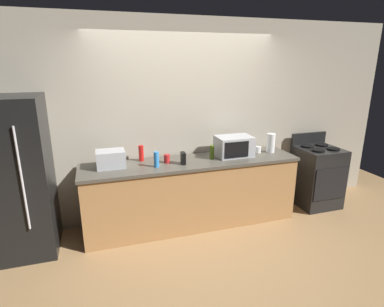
# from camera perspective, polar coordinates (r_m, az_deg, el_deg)

# --- Properties ---
(ground_plane) EXTENTS (8.00, 8.00, 0.00)m
(ground_plane) POSITION_cam_1_polar(r_m,az_deg,el_deg) (4.07, 1.76, -15.18)
(ground_plane) COLOR #A87F51
(back_wall) EXTENTS (6.40, 0.10, 2.70)m
(back_wall) POSITION_cam_1_polar(r_m,az_deg,el_deg) (4.31, -1.66, 5.95)
(back_wall) COLOR #B2A893
(back_wall) RESTS_ON ground_plane
(counter_run) EXTENTS (2.84, 0.64, 0.90)m
(counter_run) POSITION_cam_1_polar(r_m,az_deg,el_deg) (4.20, 0.00, -7.19)
(counter_run) COLOR #B27F4C
(counter_run) RESTS_ON ground_plane
(refrigerator) EXTENTS (0.72, 0.73, 1.80)m
(refrigerator) POSITION_cam_1_polar(r_m,az_deg,el_deg) (3.97, -29.56, -3.93)
(refrigerator) COLOR black
(refrigerator) RESTS_ON ground_plane
(stove_range) EXTENTS (0.60, 0.61, 1.08)m
(stove_range) POSITION_cam_1_polar(r_m,az_deg,el_deg) (5.12, 21.90, -3.85)
(stove_range) COLOR black
(stove_range) RESTS_ON ground_plane
(microwave) EXTENTS (0.48, 0.35, 0.27)m
(microwave) POSITION_cam_1_polar(r_m,az_deg,el_deg) (4.26, 7.70, 1.34)
(microwave) COLOR #B7BABF
(microwave) RESTS_ON counter_run
(toaster_oven) EXTENTS (0.34, 0.26, 0.21)m
(toaster_oven) POSITION_cam_1_polar(r_m,az_deg,el_deg) (3.90, -14.66, -0.98)
(toaster_oven) COLOR #B7BABF
(toaster_oven) RESTS_ON counter_run
(paper_towel_roll) EXTENTS (0.12, 0.12, 0.27)m
(paper_towel_roll) POSITION_cam_1_polar(r_m,az_deg,el_deg) (4.53, 14.21, 1.88)
(paper_towel_roll) COLOR white
(paper_towel_roll) RESTS_ON counter_run
(cordless_phone) EXTENTS (0.06, 0.11, 0.15)m
(cordless_phone) POSITION_cam_1_polar(r_m,az_deg,el_deg) (3.90, -1.62, -0.87)
(cordless_phone) COLOR black
(cordless_phone) RESTS_ON counter_run
(bottle_spray_cleaner) EXTENTS (0.06, 0.06, 0.19)m
(bottle_spray_cleaner) POSITION_cam_1_polar(r_m,az_deg,el_deg) (3.81, -6.55, -1.09)
(bottle_spray_cleaner) COLOR #338CE5
(bottle_spray_cleaner) RESTS_ON counter_run
(bottle_hot_sauce) EXTENTS (0.06, 0.06, 0.20)m
(bottle_hot_sauce) POSITION_cam_1_polar(r_m,az_deg,el_deg) (4.07, -9.29, 0.05)
(bottle_hot_sauce) COLOR red
(bottle_hot_sauce) RESTS_ON counter_run
(bottle_olive_oil) EXTENTS (0.06, 0.06, 0.19)m
(bottle_olive_oil) POSITION_cam_1_polar(r_m,az_deg,el_deg) (4.11, 3.67, 0.26)
(bottle_olive_oil) COLOR #4C6B19
(bottle_olive_oil) RESTS_ON counter_run
(mug_white) EXTENTS (0.09, 0.09, 0.09)m
(mug_white) POSITION_cam_1_polar(r_m,az_deg,el_deg) (4.50, 11.93, 0.74)
(mug_white) COLOR white
(mug_white) RESTS_ON counter_run
(mug_red) EXTENTS (0.08, 0.08, 0.11)m
(mug_red) POSITION_cam_1_polar(r_m,az_deg,el_deg) (3.97, -4.63, -0.94)
(mug_red) COLOR red
(mug_red) RESTS_ON counter_run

